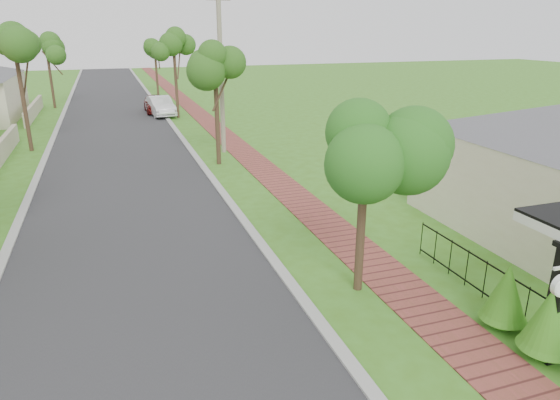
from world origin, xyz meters
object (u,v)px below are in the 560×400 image
parked_car_white (161,106)px  near_tree (366,141)px  porch_post (557,308)px  parked_car_red (156,104)px  utility_pole (221,74)px

parked_car_white → near_tree: 28.76m
porch_post → near_tree: size_ratio=0.52×
parked_car_red → utility_pole: bearing=-82.0°
near_tree → parked_car_red: bearing=93.8°
porch_post → utility_pole: size_ratio=0.32×
parked_car_white → utility_pole: 13.51m
porch_post → near_tree: bearing=122.1°
parked_car_red → parked_car_white: 1.66m
parked_car_red → near_tree: size_ratio=0.83×
porch_post → utility_pole: (-2.27, 19.33, 2.93)m
parked_car_white → near_tree: bearing=-92.4°
near_tree → utility_pole: 15.58m
parked_car_red → porch_post: bearing=-82.8°
parked_car_red → utility_pole: utility_pole is taller
parked_car_red → near_tree: bearing=-86.3°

